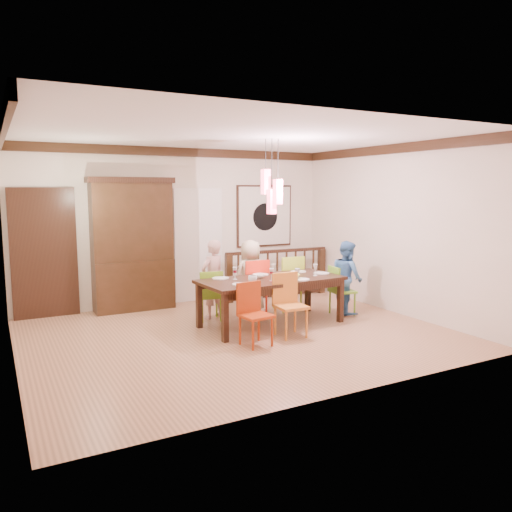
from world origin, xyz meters
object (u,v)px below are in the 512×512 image
chair_end_right (343,287)px  person_far_mid (251,276)px  person_far_left (213,279)px  person_end_right (347,277)px  dining_table (271,283)px  balustrade (277,273)px  chair_far_left (209,292)px  china_hutch (132,244)px

chair_end_right → person_far_mid: size_ratio=0.66×
person_far_left → person_end_right: person_far_left is taller
chair_end_right → person_far_left: size_ratio=0.64×
dining_table → person_far_left: (-0.64, 0.84, -0.02)m
chair_end_right → balustrade: balustrade is taller
chair_end_right → balustrade: 1.74m
person_far_left → person_far_mid: bearing=163.1°
balustrade → person_end_right: bearing=-74.1°
chair_far_left → person_far_mid: person_far_mid is taller
chair_far_left → balustrade: size_ratio=0.38×
chair_far_left → china_hutch: bearing=-45.0°
chair_far_left → person_end_right: 2.39m
balustrade → person_far_mid: (-1.02, -0.82, 0.14)m
chair_end_right → person_end_right: size_ratio=0.66×
chair_far_left → chair_end_right: (2.15, -0.73, 0.00)m
china_hutch → balustrade: 2.87m
dining_table → chair_far_left: chair_far_left is taller
person_end_right → person_far_left: bearing=79.8°
balustrade → person_far_left: size_ratio=1.69×
dining_table → chair_far_left: 1.06m
person_end_right → chair_far_left: bearing=83.2°
china_hutch → person_far_left: (1.01, -1.22, -0.52)m
china_hutch → person_far_left: size_ratio=1.79×
china_hutch → person_end_right: size_ratio=1.86×
balustrade → person_far_mid: 1.31m
balustrade → person_far_mid: bearing=-139.5°
balustrade → person_end_right: size_ratio=1.75×
chair_far_left → balustrade: 2.11m
balustrade → person_far_left: 1.97m
person_far_mid → person_far_left: bearing=1.1°
balustrade → china_hutch: bearing=174.7°
dining_table → balustrade: balustrade is taller
person_end_right → person_far_mid: bearing=69.3°
chair_end_right → person_far_left: person_far_left is taller
person_far_left → person_far_mid: size_ratio=1.03×
china_hutch → dining_table: bearing=-51.2°
chair_far_left → china_hutch: (-0.90, 1.33, 0.70)m
chair_end_right → person_far_left: 2.22m
chair_far_left → china_hutch: size_ratio=0.35×
chair_far_left → china_hutch: 1.75m
dining_table → balustrade: (1.12, 1.71, -0.17)m
china_hutch → person_far_mid: bearing=-33.6°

